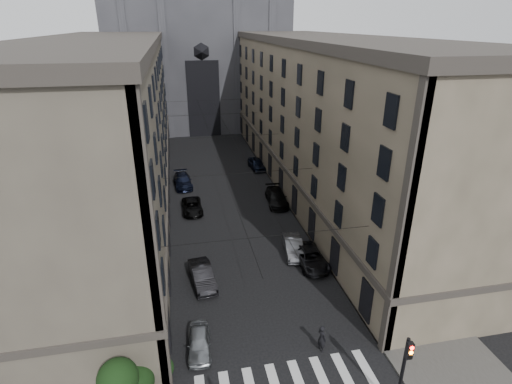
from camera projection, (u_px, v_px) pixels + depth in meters
sidewalk_left at (141, 196)px, 50.48m from camera, size 7.00×80.00×0.15m
sidewalk_right at (300, 184)px, 54.31m from camera, size 7.00×80.00×0.15m
zebra_crossing at (287, 382)px, 24.47m from camera, size 11.00×3.20×0.01m
building_left at (106, 125)px, 46.31m from camera, size 13.60×60.60×18.85m
building_right at (325, 115)px, 51.21m from camera, size 13.60×60.60×18.85m
gothic_tower at (197, 36)px, 80.56m from camera, size 35.00×23.00×58.00m
traffic_light_right at (404, 367)px, 21.43m from camera, size 0.34×0.50×5.20m
shrub_cluster at (136, 384)px, 22.18m from camera, size 3.90×4.40×3.90m
tram_wires at (222, 137)px, 49.25m from camera, size 14.00×60.00×0.43m
car_left_near at (199, 342)px, 26.64m from camera, size 1.78×3.94×1.31m
car_left_midnear at (202, 276)px, 33.43m from camera, size 2.29×5.01×1.59m
car_left_midfar at (192, 206)px, 46.26m from camera, size 2.38×4.91×1.35m
car_left_far at (183, 181)px, 53.42m from camera, size 2.64×5.58×1.57m
car_right_near at (293, 247)px, 37.80m from camera, size 2.19×4.87×1.55m
car_right_midnear at (310, 258)px, 36.13m from camera, size 2.51×5.25×1.45m
car_right_midfar at (276, 197)px, 48.29m from camera, size 2.70×5.77×1.63m
car_right_far at (257, 164)px, 59.77m from camera, size 2.25×4.85×1.61m
pedestrian at (322, 338)px, 26.52m from camera, size 0.70×0.85×2.01m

